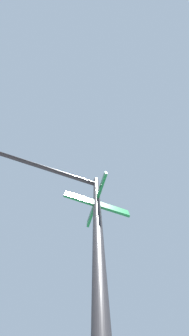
{
  "coord_description": "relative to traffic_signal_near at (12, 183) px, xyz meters",
  "views": [
    {
      "loc": [
        -6.74,
        -6.31,
        1.7
      ],
      "look_at": [
        -6.62,
        -6.84,
        4.6
      ],
      "focal_mm": 20.02,
      "sensor_mm": 36.0,
      "label": 1
    }
  ],
  "objects": [
    {
      "name": "traffic_signal_near",
      "position": [
        0.0,
        0.0,
        0.0
      ],
      "size": [
        3.26,
        2.15,
        6.14
      ],
      "color": "black",
      "rests_on": "ground_plane"
    }
  ]
}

